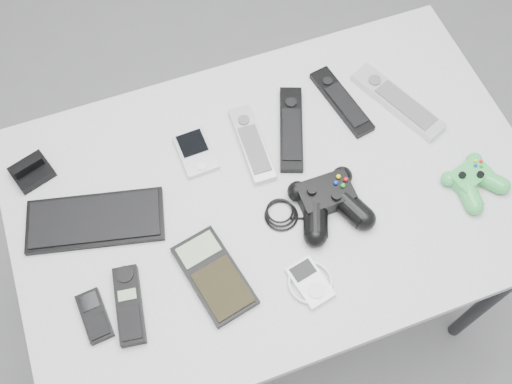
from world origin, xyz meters
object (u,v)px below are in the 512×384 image
object	(u,v)px
pda	(196,152)
controller_black	(328,201)
controller_green	(473,180)
mobile_phone	(94,316)
remote_black_b	(342,101)
desk	(275,204)
calculator	(214,275)
remote_black_a	(291,128)
remote_silver_b	(397,101)
cordless_handset	(129,305)
pda_keyboard	(95,220)
remote_silver_a	(252,144)
mp3_player	(310,282)

from	to	relation	value
pda	controller_black	distance (m)	0.32
pda	controller_green	size ratio (longest dim) A/B	0.88
pda	controller_black	xyz separation A→B (m)	(0.23, -0.22, 0.02)
mobile_phone	controller_green	xyz separation A→B (m)	(0.85, 0.01, 0.01)
remote_black_b	desk	bearing A→B (deg)	-154.68
desk	calculator	bearing A→B (deg)	-143.05
pda	remote_black_a	world-z (taller)	remote_black_a
remote_silver_b	controller_green	world-z (taller)	controller_green
desk	cordless_handset	xyz separation A→B (m)	(-0.37, -0.14, 0.08)
pda_keyboard	controller_green	world-z (taller)	controller_green
remote_silver_a	controller_black	size ratio (longest dim) A/B	0.74
remote_black_a	calculator	xyz separation A→B (m)	(-0.28, -0.27, -0.00)
pda	mp3_player	bearing A→B (deg)	-73.53
desk	mobile_phone	distance (m)	0.46
desk	pda	size ratio (longest dim) A/B	10.13
remote_black_a	remote_black_b	xyz separation A→B (m)	(0.14, 0.03, -0.00)
remote_silver_a	remote_black_b	size ratio (longest dim) A/B	0.99
desk	cordless_handset	size ratio (longest dim) A/B	7.21
remote_black_a	mobile_phone	distance (m)	0.59
controller_black	mp3_player	bearing A→B (deg)	-124.48
mp3_player	mobile_phone	bearing A→B (deg)	157.49
calculator	controller_green	xyz separation A→B (m)	(0.60, 0.01, 0.01)
cordless_handset	controller_black	size ratio (longest dim) A/B	0.58
remote_silver_b	controller_black	xyz separation A→B (m)	(-0.26, -0.19, 0.01)
mobile_phone	controller_black	bearing A→B (deg)	2.28
remote_black_a	calculator	size ratio (longest dim) A/B	1.14
remote_black_b	calculator	bearing A→B (deg)	-154.01
desk	mobile_phone	xyz separation A→B (m)	(-0.44, -0.14, 0.08)
controller_green	mobile_phone	bearing A→B (deg)	164.06
mobile_phone	cordless_handset	bearing A→B (deg)	-7.67
pda_keyboard	desk	bearing A→B (deg)	4.05
pda_keyboard	pda	xyz separation A→B (m)	(0.25, 0.09, 0.00)
pda	controller_green	world-z (taller)	controller_green
pda	mobile_phone	distance (m)	0.42
mobile_phone	controller_green	distance (m)	0.85
remote_black_b	mobile_phone	bearing A→B (deg)	-165.69
controller_black	mobile_phone	bearing A→B (deg)	-172.94
desk	remote_silver_a	size ratio (longest dim) A/B	5.68
remote_silver_b	mobile_phone	distance (m)	0.83
remote_silver_b	mp3_player	world-z (taller)	remote_silver_b
remote_black_b	calculator	distance (m)	0.52
pda_keyboard	mobile_phone	xyz separation A→B (m)	(-0.05, -0.20, 0.00)
remote_black_b	controller_black	distance (m)	0.27
mobile_phone	remote_silver_b	bearing A→B (deg)	13.13
remote_silver_a	remote_black_a	bearing A→B (deg)	6.07
pda_keyboard	calculator	bearing A→B (deg)	-32.50
desk	cordless_handset	world-z (taller)	cordless_handset
remote_silver_b	calculator	size ratio (longest dim) A/B	1.27
controller_black	cordless_handset	bearing A→B (deg)	-171.44
cordless_handset	controller_green	size ratio (longest dim) A/B	1.24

